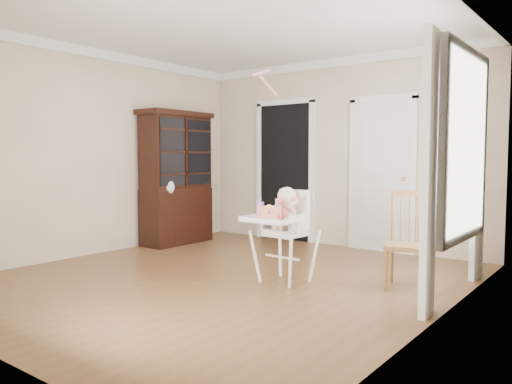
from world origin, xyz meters
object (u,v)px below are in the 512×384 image
Objects in this scene: cake at (270,213)px; china_cabinet at (176,178)px; high_chair at (285,224)px; dining_chair at (407,243)px; sippy_cup at (260,209)px.

cake is 0.14× the size of china_cabinet.
high_chair is 1.02× the size of dining_chair.
china_cabinet is at bearing 163.25° from high_chair.
high_chair reaches higher than sippy_cup.
cake is at bearing -28.76° from sippy_cup.
china_cabinet is 3.76m from dining_chair.
high_chair is 2.79m from china_cabinet.
sippy_cup reaches higher than cake.
sippy_cup is 0.21× the size of dining_chair.
cake is 1.38m from dining_chair.
dining_chair reaches higher than sippy_cup.
high_chair is 0.50× the size of china_cabinet.
china_cabinet is (-2.60, 0.96, 0.38)m from high_chair.
sippy_cup is (-0.22, -0.13, 0.16)m from high_chair.
high_chair is at bearing 87.82° from cake.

